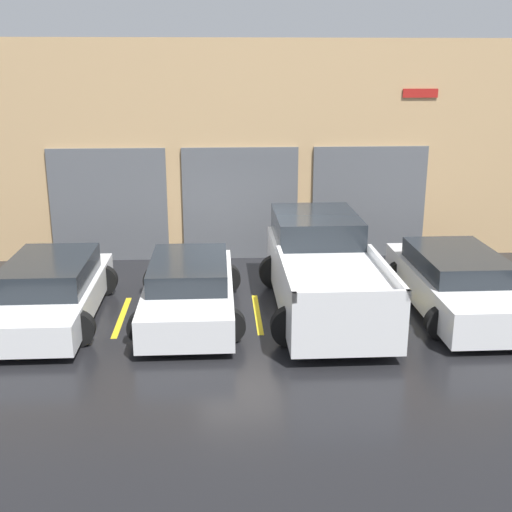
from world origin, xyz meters
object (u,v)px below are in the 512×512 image
pickup_truck (323,270)px  sedan_side (51,291)px  sedan_white (189,289)px  van_right (457,283)px

pickup_truck → sedan_side: size_ratio=1.18×
sedan_white → van_right: size_ratio=0.95×
sedan_side → van_right: size_ratio=0.96×
sedan_white → pickup_truck: bearing=4.6°
pickup_truck → sedan_side: (-5.55, -0.22, -0.26)m
sedan_white → sedan_side: size_ratio=0.99×
sedan_side → van_right: 8.33m
sedan_side → pickup_truck: bearing=2.2°
sedan_white → sedan_side: bearing=179.9°
sedan_white → van_right: van_right is taller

